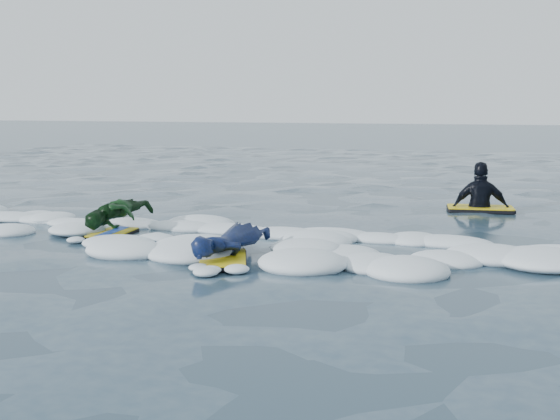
{
  "coord_description": "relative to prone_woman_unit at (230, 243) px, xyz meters",
  "views": [
    {
      "loc": [
        4.29,
        -7.93,
        1.92
      ],
      "look_at": [
        1.25,
        1.6,
        0.4
      ],
      "focal_mm": 45.0,
      "sensor_mm": 36.0,
      "label": 1
    }
  ],
  "objects": [
    {
      "name": "ground",
      "position": [
        -1.11,
        -0.01,
        -0.21
      ],
      "size": [
        120.0,
        120.0,
        0.0
      ],
      "primitive_type": "plane",
      "color": "#1A363F",
      "rests_on": "ground"
    },
    {
      "name": "prone_woman_unit",
      "position": [
        0.0,
        0.0,
        0.0
      ],
      "size": [
        0.9,
        1.64,
        0.4
      ],
      "rotation": [
        0.0,
        0.0,
        1.93
      ],
      "color": "black",
      "rests_on": "ground"
    },
    {
      "name": "waiting_rider_unit",
      "position": [
        2.84,
        5.01,
        -0.18
      ],
      "size": [
        1.23,
        0.78,
        1.74
      ],
      "rotation": [
        0.0,
        0.0,
        0.12
      ],
      "color": "black",
      "rests_on": "ground"
    },
    {
      "name": "foam_band",
      "position": [
        -1.11,
        1.02,
        -0.21
      ],
      "size": [
        12.0,
        3.1,
        0.3
      ],
      "primitive_type": null,
      "color": "white",
      "rests_on": "ground"
    },
    {
      "name": "prone_child_unit",
      "position": [
        -2.2,
        1.09,
        0.06
      ],
      "size": [
        0.76,
        1.36,
        0.51
      ],
      "rotation": [
        0.0,
        0.0,
        1.64
      ],
      "color": "black",
      "rests_on": "ground"
    }
  ]
}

